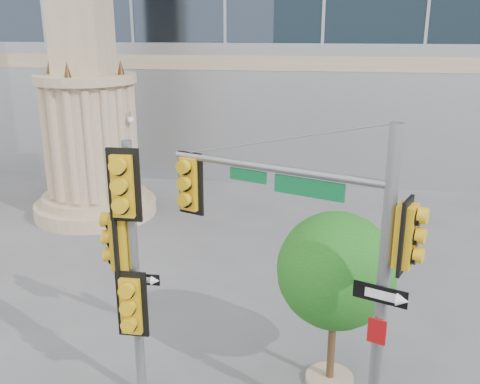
# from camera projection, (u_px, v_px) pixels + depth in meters

# --- Properties ---
(ground) EXTENTS (120.00, 120.00, 0.00)m
(ground) POSITION_uv_depth(u_px,v_px,m) (199.00, 381.00, 10.54)
(ground) COLOR #545456
(ground) RESTS_ON ground
(monument) EXTENTS (4.40, 4.40, 16.60)m
(monument) POSITION_uv_depth(u_px,v_px,m) (84.00, 62.00, 18.27)
(monument) COLOR tan
(monument) RESTS_ON ground
(main_signal_pole) EXTENTS (4.01, 1.88, 5.43)m
(main_signal_pole) POSITION_uv_depth(u_px,v_px,m) (324.00, 247.00, 8.44)
(main_signal_pole) COLOR slate
(main_signal_pole) RESTS_ON ground
(secondary_signal_pole) EXTENTS (0.84, 0.63, 4.92)m
(secondary_signal_pole) POSITION_uv_depth(u_px,v_px,m) (129.00, 258.00, 9.17)
(secondary_signal_pole) COLOR slate
(secondary_signal_pole) RESTS_ON ground
(street_tree) EXTENTS (2.24, 2.19, 3.49)m
(street_tree) POSITION_uv_depth(u_px,v_px,m) (338.00, 275.00, 9.88)
(street_tree) COLOR tan
(street_tree) RESTS_ON ground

